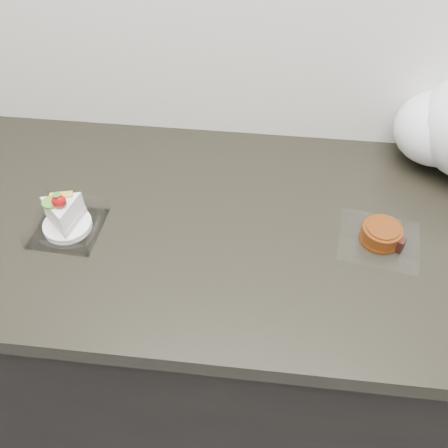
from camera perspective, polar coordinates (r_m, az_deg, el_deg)
name	(u,v)px	position (r m, az deg, el deg)	size (l,w,h in m)	color
counter	(242,337)	(1.39, 2.10, -12.83)	(2.04, 0.64, 0.90)	black
cake_tray	(66,219)	(1.04, -17.65, 0.53)	(0.14, 0.14, 0.10)	white
mooncake_wrap	(382,235)	(1.03, 17.56, -1.26)	(0.18, 0.17, 0.04)	white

